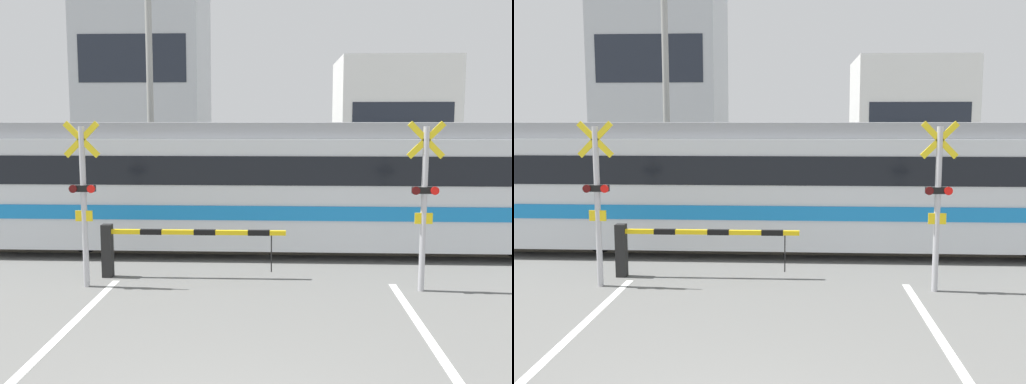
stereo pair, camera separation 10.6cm
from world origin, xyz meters
TOP-DOWN VIEW (x-y plane):
  - rail_track_near at (0.00, 8.87)m, footprint 50.00×0.10m
  - rail_track_far at (0.00, 10.31)m, footprint 50.00×0.10m
  - commuter_train at (0.93, 9.59)m, footprint 16.26×2.98m
  - crossing_barrier_near at (-2.00, 6.79)m, footprint 3.68×0.20m
  - crossing_barrier_far at (2.00, 12.49)m, footprint 3.68×0.20m
  - crossing_signal_left at (-3.14, 6.10)m, footprint 0.68×0.15m
  - crossing_signal_right at (3.14, 6.10)m, footprint 0.68×0.15m
  - pedestrian at (-0.75, 15.80)m, footprint 0.38×0.22m
  - building_left_of_street at (-6.23, 24.34)m, footprint 5.88×5.30m
  - building_right_of_street at (5.97, 24.34)m, footprint 5.37×5.30m
  - utility_pole_streetside at (-3.89, 14.99)m, footprint 0.22×0.22m

SIDE VIEW (x-z plane):
  - rail_track_near at x=0.00m, z-range 0.00..0.08m
  - rail_track_far at x=0.00m, z-range 0.00..0.08m
  - crossing_barrier_near at x=-2.00m, z-range 0.20..1.27m
  - crossing_barrier_far at x=2.00m, z-range 0.20..1.27m
  - pedestrian at x=-0.75m, z-range 0.13..1.83m
  - commuter_train at x=0.93m, z-range 0.11..3.20m
  - crossing_signal_left at x=-3.14m, z-range 0.16..3.28m
  - crossing_signal_right at x=3.14m, z-range 0.16..3.28m
  - building_right_of_street at x=5.97m, z-range 0.00..6.09m
  - utility_pole_streetside at x=-3.89m, z-range 0.00..7.99m
  - building_left_of_street at x=-6.23m, z-range 0.00..10.77m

